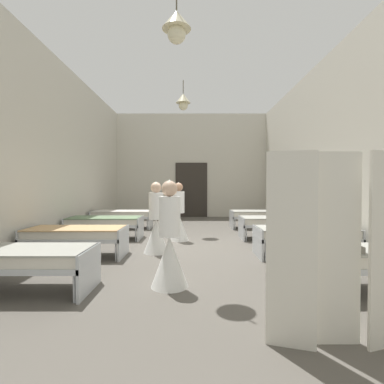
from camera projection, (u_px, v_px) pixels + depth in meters
The scene contains 15 objects.
ground_plane at pixel (192, 249), 6.70m from camera, with size 7.20×13.18×0.10m, color #59544C.
room_shell at pixel (192, 153), 8.06m from camera, with size 7.00×12.78×4.57m.
bed_left_row_0 at pixel (21, 259), 3.85m from camera, with size 1.90×0.84×0.57m.
bed_right_row_0 at pixel (363, 259), 3.83m from camera, with size 1.90×0.84×0.57m.
bed_left_row_1 at pixel (78, 234), 5.75m from camera, with size 1.90×0.84×0.57m.
bed_right_row_1 at pixel (306, 234), 5.73m from camera, with size 1.90×0.84×0.57m.
bed_left_row_2 at pixel (106, 222), 7.65m from camera, with size 1.90×0.84×0.57m.
bed_right_row_2 at pixel (278, 222), 7.63m from camera, with size 1.90×0.84×0.57m.
bed_left_row_3 at pixel (124, 215), 9.55m from camera, with size 1.90×0.84×0.57m.
bed_right_row_3 at pixel (261, 215), 9.53m from camera, with size 1.90×0.84×0.57m.
nurse_near_aisle at pixel (157, 227), 6.07m from camera, with size 0.52×0.52×1.49m.
nurse_mid_aisle at pixel (180, 220), 7.43m from camera, with size 0.52×0.52×1.49m.
nurse_far_aisle at pixel (171, 249), 4.03m from camera, with size 0.52×0.52×1.49m.
patient_seated_primary at pixel (340, 227), 3.72m from camera, with size 0.44×0.44×0.80m.
privacy_screen at pixel (340, 249), 2.53m from camera, with size 1.25×0.16×1.70m.
Camera 1 is at (0.03, -6.67, 1.41)m, focal length 27.34 mm.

